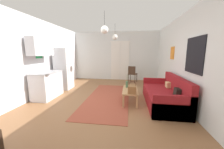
% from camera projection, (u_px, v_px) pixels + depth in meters
% --- Properties ---
extents(ground_plane, '(5.35, 8.10, 0.10)m').
position_uv_depth(ground_plane, '(102.00, 106.00, 3.89)').
color(ground_plane, '#8E603D').
extents(wall_back, '(4.95, 0.13, 2.73)m').
position_uv_depth(wall_back, '(116.00, 56.00, 7.36)').
color(wall_back, silver).
rests_on(wall_back, ground_plane).
extents(wall_right, '(0.12, 7.70, 2.73)m').
position_uv_depth(wall_right, '(192.00, 60.00, 3.33)').
color(wall_right, silver).
rests_on(wall_right, ground_plane).
extents(wall_left, '(0.12, 7.70, 2.73)m').
position_uv_depth(wall_left, '(25.00, 59.00, 3.98)').
color(wall_left, silver).
rests_on(wall_left, ground_plane).
extents(area_rug, '(1.41, 3.36, 0.01)m').
position_uv_depth(area_rug, '(108.00, 98.00, 4.45)').
color(area_rug, '#9E4733').
rests_on(area_rug, ground_plane).
extents(couch, '(0.95, 2.08, 0.86)m').
position_uv_depth(couch, '(166.00, 96.00, 3.87)').
color(couch, maroon).
rests_on(couch, ground_plane).
extents(coffee_table, '(0.46, 1.05, 0.41)m').
position_uv_depth(coffee_table, '(130.00, 91.00, 4.06)').
color(coffee_table, tan).
rests_on(coffee_table, ground_plane).
extents(bamboo_vase, '(0.08, 0.08, 0.43)m').
position_uv_depth(bamboo_vase, '(127.00, 84.00, 4.25)').
color(bamboo_vase, '#47704C').
rests_on(bamboo_vase, coffee_table).
extents(handbag, '(0.25, 0.35, 0.34)m').
position_uv_depth(handbag, '(132.00, 89.00, 3.69)').
color(handbag, brown).
rests_on(handbag, coffee_table).
extents(refrigerator, '(0.61, 0.65, 1.75)m').
position_uv_depth(refrigerator, '(64.00, 69.00, 5.49)').
color(refrigerator, white).
rests_on(refrigerator, ground_plane).
extents(kitchen_counter, '(0.61, 1.08, 2.05)m').
position_uv_depth(kitchen_counter, '(46.00, 76.00, 4.39)').
color(kitchen_counter, silver).
rests_on(kitchen_counter, ground_plane).
extents(accent_chair, '(0.53, 0.51, 0.87)m').
position_uv_depth(accent_chair, '(132.00, 73.00, 6.66)').
color(accent_chair, '#382619').
rests_on(accent_chair, ground_plane).
extents(pendant_lamp_near, '(0.22, 0.22, 0.63)m').
position_uv_depth(pendant_lamp_near, '(105.00, 30.00, 3.69)').
color(pendant_lamp_near, black).
extents(pendant_lamp_far, '(0.22, 0.22, 0.64)m').
position_uv_depth(pendant_lamp_far, '(115.00, 37.00, 5.27)').
color(pendant_lamp_far, black).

